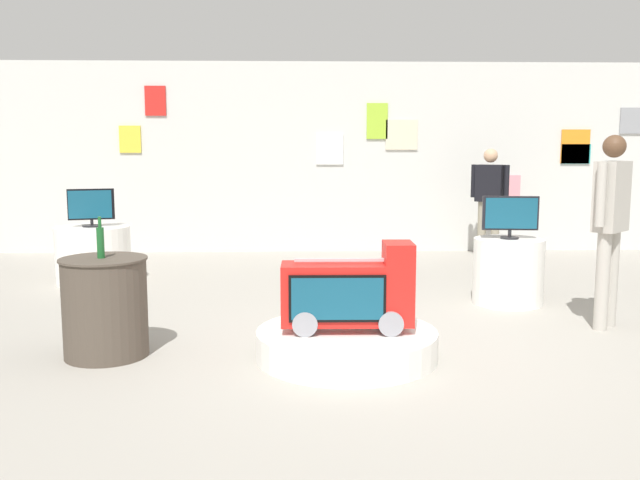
# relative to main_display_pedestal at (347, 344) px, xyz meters

# --- Properties ---
(ground_plane) EXTENTS (30.00, 30.00, 0.00)m
(ground_plane) POSITION_rel_main_display_pedestal_xyz_m (0.34, 0.21, -0.11)
(ground_plane) COLOR #9E998E
(back_wall_display) EXTENTS (10.62, 0.13, 2.90)m
(back_wall_display) POSITION_rel_main_display_pedestal_xyz_m (0.36, 5.51, 1.34)
(back_wall_display) COLOR silver
(back_wall_display) RESTS_ON ground
(main_display_pedestal) EXTENTS (1.41, 1.41, 0.22)m
(main_display_pedestal) POSITION_rel_main_display_pedestal_xyz_m (0.00, 0.00, 0.00)
(main_display_pedestal) COLOR white
(main_display_pedestal) RESTS_ON ground
(novelty_firetruck_tv) EXTENTS (1.02, 0.41, 0.69)m
(novelty_firetruck_tv) POSITION_rel_main_display_pedestal_xyz_m (0.02, -0.01, 0.39)
(novelty_firetruck_tv) COLOR gray
(novelty_firetruck_tv) RESTS_ON main_display_pedestal
(display_pedestal_left_rear) EXTENTS (0.73, 0.73, 0.68)m
(display_pedestal_left_rear) POSITION_rel_main_display_pedestal_xyz_m (1.83, 1.83, 0.23)
(display_pedestal_left_rear) COLOR white
(display_pedestal_left_rear) RESTS_ON ground
(tv_on_left_rear) EXTENTS (0.57, 0.19, 0.44)m
(tv_on_left_rear) POSITION_rel_main_display_pedestal_xyz_m (1.83, 1.83, 0.82)
(tv_on_left_rear) COLOR black
(tv_on_left_rear) RESTS_ON display_pedestal_left_rear
(display_pedestal_center_rear) EXTENTS (0.88, 0.88, 0.68)m
(display_pedestal_center_rear) POSITION_rel_main_display_pedestal_xyz_m (-2.83, 3.07, 0.23)
(display_pedestal_center_rear) COLOR white
(display_pedestal_center_rear) RESTS_ON ground
(tv_on_center_rear) EXTENTS (0.53, 0.23, 0.45)m
(tv_on_center_rear) POSITION_rel_main_display_pedestal_xyz_m (-2.83, 3.07, 0.81)
(tv_on_center_rear) COLOR black
(tv_on_center_rear) RESTS_ON display_pedestal_center_rear
(side_table_round) EXTENTS (0.67, 0.67, 0.78)m
(side_table_round) POSITION_rel_main_display_pedestal_xyz_m (-1.88, 0.12, 0.29)
(side_table_round) COLOR #4C4238
(side_table_round) RESTS_ON ground
(bottle_on_side_table) EXTENTS (0.06, 0.06, 0.32)m
(bottle_on_side_table) POSITION_rel_main_display_pedestal_xyz_m (-1.90, 0.12, 0.80)
(bottle_on_side_table) COLOR #195926
(bottle_on_side_table) RESTS_ON side_table_round
(shopper_browsing_near_truck) EXTENTS (0.48, 0.38, 1.60)m
(shopper_browsing_near_truck) POSITION_rel_main_display_pedestal_xyz_m (2.39, 4.64, 0.83)
(shopper_browsing_near_truck) COLOR gray
(shopper_browsing_near_truck) RESTS_ON ground
(shopper_browsing_rear) EXTENTS (0.42, 0.42, 1.74)m
(shopper_browsing_rear) POSITION_rel_main_display_pedestal_xyz_m (2.41, 0.82, 0.91)
(shopper_browsing_rear) COLOR #B2ADA3
(shopper_browsing_rear) RESTS_ON ground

